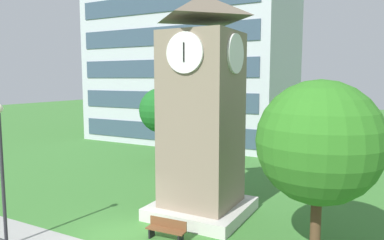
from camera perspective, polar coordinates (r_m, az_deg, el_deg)
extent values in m
plane|color=#3D7A33|center=(17.30, -11.84, -17.40)|extent=(160.00, 160.00, 0.00)
cube|color=#B7BCC6|center=(42.70, 0.17, 16.55)|extent=(21.89, 13.01, 28.80)
cube|color=#384C60|center=(36.80, -4.66, -1.89)|extent=(20.14, 0.10, 1.80)
cube|color=#384C60|center=(36.47, -4.70, 3.09)|extent=(20.14, 0.10, 1.80)
cube|color=#384C60|center=(36.42, -4.75, 8.12)|extent=(20.14, 0.10, 1.80)
cube|color=#384C60|center=(36.65, -4.80, 13.13)|extent=(20.14, 0.10, 1.80)
cube|color=#384C60|center=(37.15, -4.85, 18.04)|extent=(20.14, 0.10, 1.80)
cube|color=gray|center=(18.17, 1.58, -0.88)|extent=(3.41, 3.41, 9.27)
cube|color=beige|center=(19.22, 1.54, -13.81)|extent=(4.61, 4.61, 0.60)
pyramid|color=#6A5D4D|center=(18.35, 1.64, 17.47)|extent=(3.75, 3.75, 1.19)
cylinder|color=white|center=(16.50, -1.18, 10.63)|extent=(1.88, 0.12, 1.88)
cylinder|color=white|center=(17.34, 6.93, 10.39)|extent=(0.12, 1.88, 1.88)
cube|color=black|center=(16.45, -1.31, 11.24)|extent=(0.04, 0.08, 0.56)
cube|color=black|center=(16.43, -1.32, 10.65)|extent=(0.06, 0.04, 0.84)
cube|color=brown|center=(16.39, -4.18, -16.97)|extent=(1.83, 0.59, 0.06)
cube|color=brown|center=(16.48, -3.80, -15.96)|extent=(1.80, 0.16, 0.40)
cube|color=black|center=(16.81, -6.41, -17.20)|extent=(0.11, 0.44, 0.45)
cube|color=black|center=(16.17, -1.82, -18.16)|extent=(0.11, 0.44, 0.45)
cylinder|color=#333338|center=(16.92, -27.76, -8.51)|extent=(0.14, 0.14, 5.61)
cylinder|color=#513823|center=(30.50, -4.76, -3.78)|extent=(0.36, 0.36, 3.05)
sphere|color=#1A6121|center=(30.12, -4.82, 1.56)|extent=(3.79, 3.79, 3.79)
cylinder|color=#513823|center=(15.19, 18.98, -15.07)|extent=(0.40, 0.40, 2.96)
sphere|color=#2F7620|center=(14.35, 19.44, -3.33)|extent=(4.72, 4.72, 4.72)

